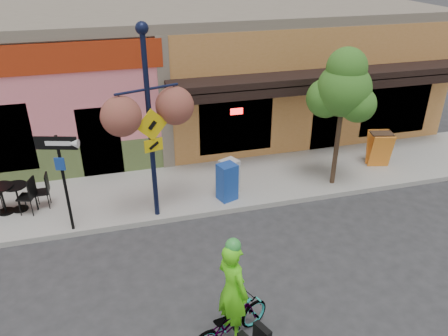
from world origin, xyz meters
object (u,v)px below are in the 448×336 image
(building, at_px, (176,67))
(newspaper_box_grey, at_px, (229,176))
(one_way_sign, at_px, (65,185))
(lamp_post, at_px, (150,127))
(newspaper_box_blue, at_px, (227,182))
(street_tree, at_px, (340,119))
(bicycle, at_px, (230,322))
(cyclist_rider, at_px, (233,300))

(building, relative_size, newspaper_box_grey, 18.41)
(building, bearing_deg, one_way_sign, -119.26)
(lamp_post, bearing_deg, newspaper_box_blue, -9.70)
(street_tree, bearing_deg, one_way_sign, -176.51)
(one_way_sign, xyz_separation_m, newspaper_box_grey, (4.24, 0.73, -0.76))
(newspaper_box_grey, relative_size, street_tree, 0.25)
(newspaper_box_blue, bearing_deg, newspaper_box_grey, 46.48)
(building, xyz_separation_m, bicycle, (-0.99, -11.04, -1.79))
(building, xyz_separation_m, cyclist_rider, (-0.94, -11.04, -1.30))
(bicycle, xyz_separation_m, one_way_sign, (-2.85, 4.19, 0.95))
(bicycle, height_order, one_way_sign, one_way_sign)
(cyclist_rider, height_order, lamp_post, lamp_post)
(one_way_sign, bearing_deg, newspaper_box_blue, 22.05)
(one_way_sign, relative_size, newspaper_box_blue, 2.38)
(lamp_post, relative_size, one_way_sign, 1.94)
(newspaper_box_grey, xyz_separation_m, street_tree, (3.10, -0.28, 1.51))
(cyclist_rider, height_order, one_way_sign, one_way_sign)
(cyclist_rider, bearing_deg, one_way_sign, 11.19)
(building, bearing_deg, street_tree, -61.34)
(building, relative_size, newspaper_box_blue, 17.26)
(newspaper_box_blue, distance_m, newspaper_box_grey, 0.38)
(building, height_order, lamp_post, lamp_post)
(building, xyz_separation_m, newspaper_box_grey, (0.40, -6.12, -1.61))
(cyclist_rider, distance_m, lamp_post, 4.68)
(lamp_post, relative_size, newspaper_box_blue, 4.62)
(building, height_order, one_way_sign, building)
(street_tree, bearing_deg, bicycle, -134.04)
(street_tree, bearing_deg, cyclist_rider, -133.72)
(building, xyz_separation_m, one_way_sign, (-3.84, -6.85, -0.84))
(newspaper_box_blue, bearing_deg, street_tree, -17.86)
(building, xyz_separation_m, lamp_post, (-1.73, -6.73, 0.33))
(cyclist_rider, relative_size, newspaper_box_blue, 1.80)
(bicycle, height_order, newspaper_box_grey, newspaper_box_grey)
(newspaper_box_blue, bearing_deg, building, 73.09)
(newspaper_box_grey, bearing_deg, cyclist_rider, -128.55)
(lamp_post, bearing_deg, street_tree, -13.58)
(bicycle, bearing_deg, newspaper_box_grey, -39.24)
(one_way_sign, bearing_deg, street_tree, 20.21)
(newspaper_box_blue, relative_size, newspaper_box_grey, 1.07)
(newspaper_box_blue, relative_size, street_tree, 0.26)
(bicycle, xyz_separation_m, newspaper_box_blue, (1.23, 4.57, 0.22))
(one_way_sign, height_order, newspaper_box_blue, one_way_sign)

